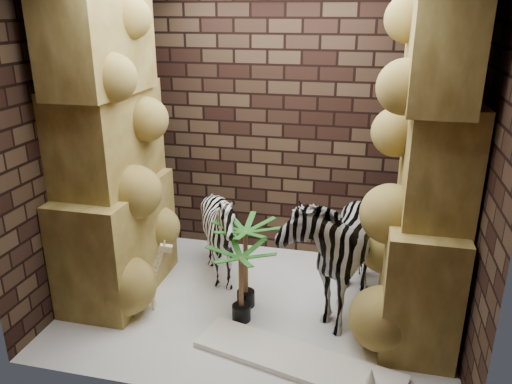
% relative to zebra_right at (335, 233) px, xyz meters
% --- Properties ---
extents(floor, '(3.50, 3.50, 0.00)m').
position_rel_zebra_right_xyz_m(floor, '(-0.69, -0.21, -0.74)').
color(floor, white).
rests_on(floor, ground).
extents(wall_back, '(3.50, 0.00, 3.50)m').
position_rel_zebra_right_xyz_m(wall_back, '(-0.69, 1.04, 0.76)').
color(wall_back, black).
rests_on(wall_back, ground).
extents(wall_front, '(3.50, 0.00, 3.50)m').
position_rel_zebra_right_xyz_m(wall_front, '(-0.69, -1.46, 0.76)').
color(wall_front, black).
rests_on(wall_front, ground).
extents(wall_left, '(0.00, 3.00, 3.00)m').
position_rel_zebra_right_xyz_m(wall_left, '(-2.44, -0.21, 0.76)').
color(wall_left, black).
rests_on(wall_left, ground).
extents(wall_right, '(0.00, 3.00, 3.00)m').
position_rel_zebra_right_xyz_m(wall_right, '(1.06, -0.21, 0.76)').
color(wall_right, black).
rests_on(wall_right, ground).
extents(rock_pillar_left, '(0.68, 1.30, 3.00)m').
position_rel_zebra_right_xyz_m(rock_pillar_left, '(-2.09, -0.21, 0.76)').
color(rock_pillar_left, tan).
rests_on(rock_pillar_left, floor).
extents(rock_pillar_right, '(0.58, 1.25, 3.00)m').
position_rel_zebra_right_xyz_m(rock_pillar_right, '(0.73, -0.21, 0.76)').
color(rock_pillar_right, tan).
rests_on(rock_pillar_right, floor).
extents(zebra_right, '(0.86, 1.34, 1.47)m').
position_rel_zebra_right_xyz_m(zebra_right, '(0.00, 0.00, 0.00)').
color(zebra_right, white).
rests_on(zebra_right, floor).
extents(zebra_left, '(1.14, 1.29, 0.98)m').
position_rel_zebra_right_xyz_m(zebra_left, '(-1.15, 0.16, -0.24)').
color(zebra_left, white).
rests_on(zebra_left, floor).
extents(giraffe_toy, '(0.39, 0.23, 0.71)m').
position_rel_zebra_right_xyz_m(giraffe_toy, '(-1.71, -0.50, -0.38)').
color(giraffe_toy, beige).
rests_on(giraffe_toy, floor).
extents(palm_front, '(0.36, 0.36, 0.87)m').
position_rel_zebra_right_xyz_m(palm_front, '(-0.79, -0.22, -0.30)').
color(palm_front, '#186017').
rests_on(palm_front, floor).
extents(palm_back, '(0.36, 0.36, 0.73)m').
position_rel_zebra_right_xyz_m(palm_back, '(-0.77, -0.46, -0.37)').
color(palm_back, '#186017').
rests_on(palm_back, floor).
extents(surfboard, '(1.75, 0.81, 0.05)m').
position_rel_zebra_right_xyz_m(surfboard, '(-0.18, -0.94, -0.71)').
color(surfboard, white).
rests_on(surfboard, floor).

